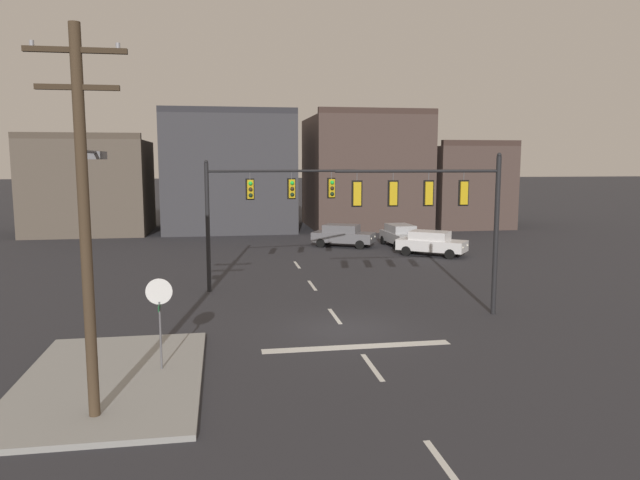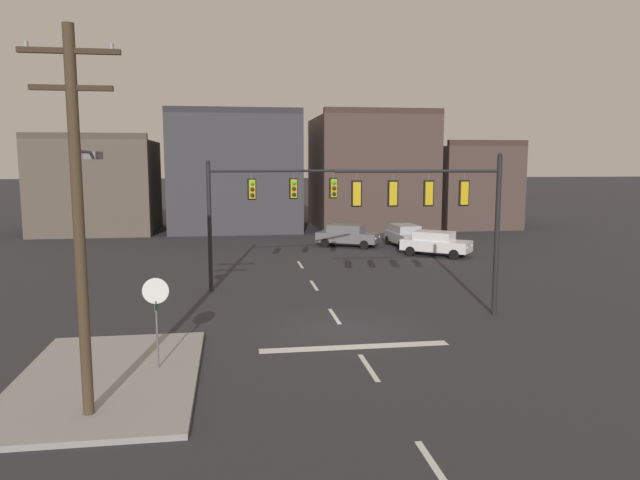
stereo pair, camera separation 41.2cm
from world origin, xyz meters
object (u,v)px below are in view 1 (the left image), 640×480
object	(u,v)px
signal_mast_near_side	(441,205)
car_lot_farside	(431,243)
signal_mast_far_side	(259,200)
car_lot_middle	(343,235)
utility_pole	(85,211)
car_lot_nearside	(401,235)
stop_sign	(159,302)

from	to	relation	value
signal_mast_near_side	car_lot_farside	bearing A→B (deg)	71.08
signal_mast_far_side	car_lot_farside	size ratio (longest dim) A/B	1.61
signal_mast_far_side	car_lot_middle	bearing A→B (deg)	62.71
signal_mast_near_side	utility_pole	world-z (taller)	utility_pole
car_lot_farside	signal_mast_far_side	bearing A→B (deg)	-144.78
car_lot_nearside	car_lot_middle	world-z (taller)	same
stop_sign	car_lot_nearside	distance (m)	27.98
signal_mast_far_side	car_lot_farside	world-z (taller)	signal_mast_far_side
car_lot_farside	utility_pole	world-z (taller)	utility_pole
stop_sign	utility_pole	distance (m)	4.29
car_lot_middle	car_lot_farside	bearing A→B (deg)	-45.36
signal_mast_far_side	car_lot_middle	size ratio (longest dim) A/B	1.56
signal_mast_near_side	stop_sign	xyz separation A→B (m)	(-10.35, -4.92, -2.32)
signal_mast_near_side	signal_mast_far_side	world-z (taller)	signal_mast_near_side
utility_pole	car_lot_nearside	bearing A→B (deg)	59.34
signal_mast_near_side	stop_sign	world-z (taller)	signal_mast_near_side
signal_mast_near_side	utility_pole	distance (m)	14.02
stop_sign	signal_mast_far_side	bearing A→B (deg)	72.21
signal_mast_far_side	signal_mast_near_side	bearing A→B (deg)	-43.34
car_lot_farside	car_lot_nearside	bearing A→B (deg)	100.25
signal_mast_far_side	utility_pole	size ratio (longest dim) A/B	0.80
signal_mast_far_side	utility_pole	distance (m)	15.02
stop_sign	car_lot_middle	world-z (taller)	stop_sign
signal_mast_far_side	stop_sign	xyz separation A→B (m)	(-3.62, -11.27, -2.18)
signal_mast_far_side	utility_pole	bearing A→B (deg)	-108.98
stop_sign	car_lot_farside	distance (m)	24.92
stop_sign	car_lot_middle	size ratio (longest dim) A/B	0.60
car_lot_farside	stop_sign	bearing A→B (deg)	-128.15
car_lot_middle	car_lot_farside	size ratio (longest dim) A/B	1.03
stop_sign	car_lot_farside	xyz separation A→B (m)	(15.37, 19.57, -1.29)
signal_mast_near_side	signal_mast_far_side	size ratio (longest dim) A/B	0.90
stop_sign	car_lot_farside	world-z (taller)	stop_sign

